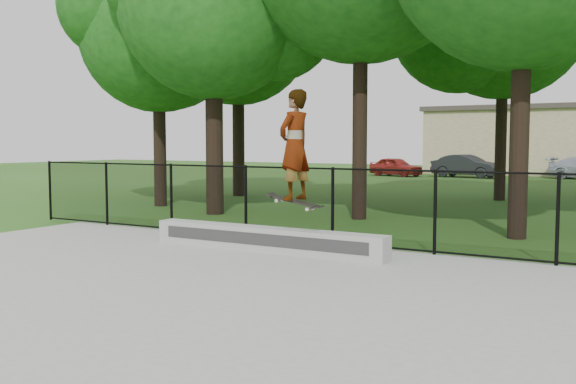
% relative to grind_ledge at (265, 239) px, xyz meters
% --- Properties ---
extents(ground, '(100.00, 100.00, 0.00)m').
position_rel_grind_ledge_xyz_m(ground, '(0.76, -4.70, -0.28)').
color(ground, '#305718').
rests_on(ground, ground).
extents(concrete_slab, '(14.00, 12.00, 0.06)m').
position_rel_grind_ledge_xyz_m(concrete_slab, '(0.76, -4.70, -0.25)').
color(concrete_slab, gray).
rests_on(concrete_slab, ground).
extents(grind_ledge, '(4.70, 0.40, 0.44)m').
position_rel_grind_ledge_xyz_m(grind_ledge, '(0.00, 0.00, 0.00)').
color(grind_ledge, '#A4A49F').
rests_on(grind_ledge, concrete_slab).
extents(car_a, '(3.57, 2.25, 1.14)m').
position_rel_grind_ledge_xyz_m(car_a, '(-7.69, 26.68, 0.29)').
color(car_a, maroon).
rests_on(car_a, ground).
extents(car_b, '(3.81, 2.03, 1.31)m').
position_rel_grind_ledge_xyz_m(car_b, '(-3.59, 27.32, 0.38)').
color(car_b, black).
rests_on(car_b, ground).
extents(skater_airborne, '(0.83, 0.75, 2.03)m').
position_rel_grind_ledge_xyz_m(skater_airborne, '(0.78, -0.29, 1.68)').
color(skater_airborne, black).
rests_on(skater_airborne, ground).
extents(chainlink_fence, '(16.06, 0.06, 1.50)m').
position_rel_grind_ledge_xyz_m(chainlink_fence, '(0.76, 1.20, 0.53)').
color(chainlink_fence, black).
rests_on(chainlink_fence, concrete_slab).
extents(distant_building, '(12.40, 6.40, 4.30)m').
position_rel_grind_ledge_xyz_m(distant_building, '(-1.24, 33.30, 1.89)').
color(distant_building, beige).
rests_on(distant_building, ground).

